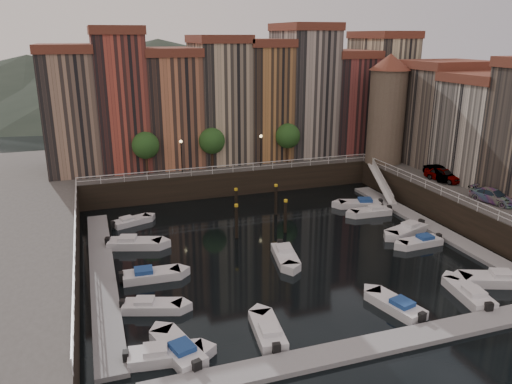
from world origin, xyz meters
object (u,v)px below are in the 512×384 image
object	(u,v)px
corner_tower	(387,107)
mooring_pilings	(259,210)
boat_left_1	(151,306)
gangway	(382,181)
boat_left_2	(150,275)
car_a	(443,175)
car_b	(439,173)
boat_left_0	(164,355)
car_c	(493,197)

from	to	relation	value
corner_tower	mooring_pilings	distance (m)	23.77
mooring_pilings	boat_left_1	size ratio (longest dim) A/B	1.41
gangway	boat_left_2	bearing A→B (deg)	-156.29
car_a	car_b	size ratio (longest dim) A/B	0.96
gangway	boat_left_1	xyz separation A→B (m)	(-30.19, -17.90, -1.58)
corner_tower	gangway	bearing A→B (deg)	-122.80
gangway	car_a	size ratio (longest dim) A/B	1.87
corner_tower	boat_left_2	xyz separation A→B (m)	(-32.55, -17.52, -9.82)
car_b	corner_tower	bearing A→B (deg)	108.64
boat_left_0	car_a	xyz separation A→B (m)	(34.64, 18.43, 3.39)
boat_left_0	car_b	distance (m)	39.81
boat_left_0	car_c	xyz separation A→B (m)	(34.21, 10.49, 3.30)
boat_left_0	boat_left_1	bearing A→B (deg)	97.09
corner_tower	car_c	size ratio (longest dim) A/B	2.98
mooring_pilings	boat_left_2	distance (m)	15.00
car_c	car_a	bearing A→B (deg)	70.79
corner_tower	car_a	bearing A→B (deg)	-81.38
car_b	boat_left_2	bearing A→B (deg)	-157.32
gangway	car_b	distance (m)	6.76
boat_left_2	car_a	bearing A→B (deg)	15.06
boat_left_2	gangway	bearing A→B (deg)	26.40
boat_left_0	car_c	world-z (taller)	car_c
gangway	car_b	bearing A→B (deg)	-46.62
mooring_pilings	car_c	xyz separation A→B (m)	(21.39, -9.04, 2.02)
car_a	boat_left_0	bearing A→B (deg)	-165.82
car_c	corner_tower	bearing A→B (deg)	77.36
mooring_pilings	car_a	world-z (taller)	car_a
corner_tower	car_a	size ratio (longest dim) A/B	3.10
corner_tower	boat_left_0	size ratio (longest dim) A/B	2.83
boat_left_1	boat_left_2	distance (m)	4.91
car_c	gangway	bearing A→B (deg)	90.37
gangway	boat_left_0	world-z (taller)	gangway
boat_left_0	car_b	xyz separation A→B (m)	(34.68, 19.26, 3.40)
corner_tower	car_b	bearing A→B (deg)	-80.37
mooring_pilings	car_b	world-z (taller)	car_b
gangway	car_c	world-z (taller)	car_c
corner_tower	boat_left_1	size ratio (longest dim) A/B	3.06
boat_left_0	boat_left_1	world-z (taller)	boat_left_0
boat_left_2	car_c	distance (m)	33.81
car_c	boat_left_1	bearing A→B (deg)	171.22
corner_tower	boat_left_1	xyz separation A→B (m)	(-33.09, -22.40, -9.85)
boat_left_0	car_c	size ratio (longest dim) A/B	1.06
gangway	boat_left_1	size ratio (longest dim) A/B	1.84
gangway	mooring_pilings	distance (m)	17.96
gangway	mooring_pilings	world-z (taller)	gangway
car_c	mooring_pilings	bearing A→B (deg)	140.97
corner_tower	boat_left_1	world-z (taller)	corner_tower
boat_left_0	boat_left_1	size ratio (longest dim) A/B	1.08
car_a	car_c	xyz separation A→B (m)	(-0.43, -7.94, -0.09)
car_b	car_c	distance (m)	8.78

